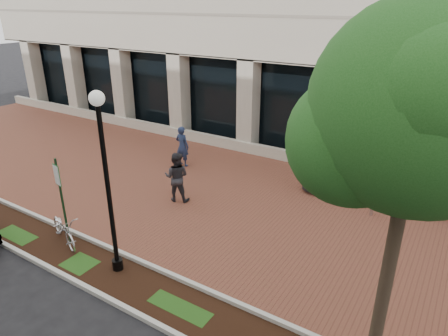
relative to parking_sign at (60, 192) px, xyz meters
The scene contains 13 objects.
ground 5.75m from the parking_sign, 62.72° to the left, with size 120.00×120.00×0.00m, color black.
brick_plaza 5.75m from the parking_sign, 62.72° to the left, with size 40.00×9.00×0.01m, color brown.
planting_strip 3.05m from the parking_sign, ahead, with size 40.00×1.50×0.01m, color black.
curb_plaza_side 3.02m from the parking_sign, ahead, with size 40.00×0.12×0.12m, color beige.
curb_street_side 3.20m from the parking_sign, 23.80° to the right, with size 40.00×0.12×0.12m, color beige.
parking_sign is the anchor object (origin of this frame).
lamppost 2.35m from the parking_sign, ahead, with size 0.36×0.36×4.77m.
street_tree 9.27m from the parking_sign, ahead, with size 3.61×3.00×6.77m.
locked_bicycle 1.22m from the parking_sign, 165.49° to the right, with size 0.62×1.76×0.93m, color silver.
pedestrian_left 6.64m from the parking_sign, 97.27° to the left, with size 0.64×0.42×1.75m, color #1E2A4B.
pedestrian_mid 4.06m from the parking_sign, 75.69° to the left, with size 0.88×0.68×1.80m, color #2A2A2F.
pedestrian_right 8.51m from the parking_sign, 55.48° to the left, with size 0.93×0.60×1.90m, color #232428.
bollard 9.64m from the parking_sign, 42.11° to the left, with size 0.12×0.12×0.96m.
Camera 1 is at (6.63, -10.86, 6.60)m, focal length 32.00 mm.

